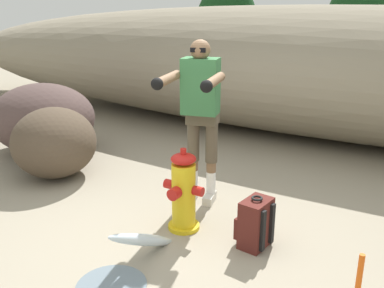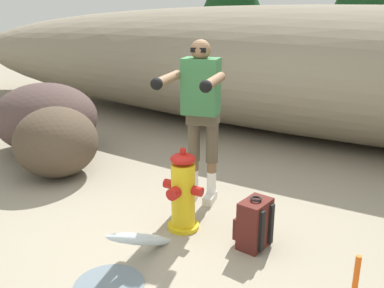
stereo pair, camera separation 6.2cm
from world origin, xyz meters
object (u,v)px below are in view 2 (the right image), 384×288
Objects in this scene: boulder_large at (56,142)px; boulder_mid at (46,118)px; fire_hydrant at (183,193)px; utility_worker at (201,102)px; spare_backpack at (254,224)px.

boulder_large is 0.74× the size of boulder_mid.
boulder_mid is at bearing 162.51° from fire_hydrant.
utility_worker is 1.58× the size of boulder_large.
spare_backpack is at bearing -5.85° from boulder_large.
spare_backpack is at bearing 43.44° from utility_worker.
spare_backpack is 0.32× the size of boulder_mid.
fire_hydrant is 0.72m from spare_backpack.
boulder_mid reaches higher than boulder_large.
utility_worker is 3.68× the size of spare_backpack.
spare_backpack is at bearing -13.44° from boulder_mid.
spare_backpack is (0.85, -0.53, -0.89)m from utility_worker.
boulder_mid is (-3.65, 0.87, 0.28)m from spare_backpack.
utility_worker is (-0.15, 0.59, 0.73)m from fire_hydrant.
utility_worker is 2.88m from boulder_mid.
spare_backpack is at bearing 4.66° from fire_hydrant.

